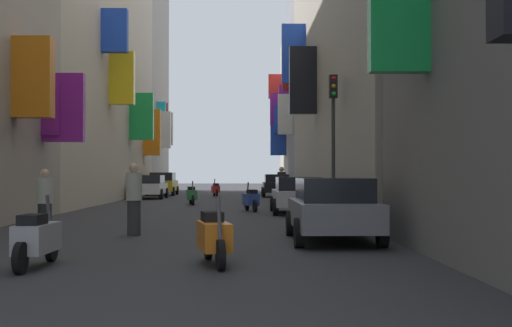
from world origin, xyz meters
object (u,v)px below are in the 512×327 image
pedestrian_near_left (45,203)px  pedestrian_near_right (282,186)px  scooter_green (192,195)px  parked_car_grey (332,208)px  scooter_silver (37,238)px  scooter_orange (214,236)px  parked_car_yellow (163,183)px  pedestrian_crossing (134,199)px  parked_car_black (277,185)px  scooter_blue (251,199)px  scooter_red (216,189)px  parked_car_white (149,186)px  traffic_light_near_corner (333,122)px  parked_car_silver (298,194)px

pedestrian_near_left → pedestrian_near_right: (6.44, 15.15, 0.11)m
scooter_green → pedestrian_near_right: bearing=-16.9°
pedestrian_near_left → parked_car_grey: bearing=-12.6°
scooter_silver → scooter_orange: size_ratio=1.03×
parked_car_yellow → pedestrian_crossing: size_ratio=2.39×
parked_car_black → scooter_silver: bearing=-99.1°
pedestrian_crossing → pedestrian_near_left: size_ratio=1.09×
scooter_blue → scooter_orange: 15.90m
scooter_red → pedestrian_near_right: (3.54, -12.83, 0.43)m
scooter_red → scooter_green: 11.58m
scooter_red → scooter_orange: same height
parked_car_white → scooter_silver: bearing=-85.6°
parked_car_grey → parked_car_yellow: 32.98m
traffic_light_near_corner → parked_car_grey: bearing=-97.5°
parked_car_black → parked_car_yellow: parked_car_yellow is taller
parked_car_grey → traffic_light_near_corner: (0.98, 7.42, 2.43)m
parked_car_black → pedestrian_near_left: size_ratio=2.53×
parked_car_grey → pedestrian_crossing: 4.82m
parked_car_yellow → scooter_silver: 36.32m
scooter_blue → traffic_light_near_corner: (2.63, -4.67, 2.70)m
traffic_light_near_corner → scooter_red: bearing=102.1°
parked_car_white → pedestrian_crossing: bearing=-83.1°
scooter_green → traffic_light_near_corner: size_ratio=0.40×
parked_car_white → scooter_orange: 30.14m
parked_car_yellow → scooter_silver: size_ratio=2.07×
pedestrian_crossing → pedestrian_near_right: (4.34, 15.07, 0.03)m
parked_car_yellow → scooter_orange: (5.03, -35.92, -0.34)m
scooter_green → pedestrian_near_right: size_ratio=1.06×
parked_car_silver → scooter_blue: 2.30m
parked_car_yellow → scooter_red: 4.57m
scooter_silver → pedestrian_crossing: bearing=83.8°
pedestrian_near_right → traffic_light_near_corner: traffic_light_near_corner is taller
pedestrian_crossing → parked_car_black: bearing=80.3°
parked_car_black → scooter_silver: 33.45m
parked_car_grey → traffic_light_near_corner: 7.87m
scooter_blue → scooter_orange: (-0.76, -15.89, 0.00)m
pedestrian_near_left → scooter_blue: bearing=64.8°
parked_car_silver → pedestrian_near_left: 11.30m
parked_car_silver → pedestrian_near_left: pedestrian_near_left is taller
parked_car_silver → parked_car_yellow: (-7.50, 21.55, 0.08)m
parked_car_grey → scooter_blue: parked_car_grey is taller
pedestrian_crossing → traffic_light_near_corner: 8.38m
scooter_green → pedestrian_near_left: (-2.24, -16.42, 0.32)m
scooter_red → scooter_green: bearing=-93.3°
parked_car_silver → scooter_silver: size_ratio=2.10×
scooter_blue → pedestrian_crossing: 10.93m
scooter_green → pedestrian_near_left: size_ratio=1.19×
scooter_blue → pedestrian_crossing: bearing=-105.4°
parked_car_silver → scooter_silver: parked_car_silver is taller
parked_car_silver → scooter_orange: size_ratio=2.16×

